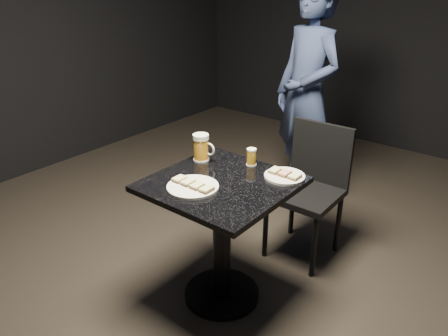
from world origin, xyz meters
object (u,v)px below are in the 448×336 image
at_px(plate_small, 285,176).
at_px(chair, 311,183).
at_px(table, 222,221).
at_px(patron, 307,96).
at_px(beer_tumbler, 251,157).
at_px(plate_large, 193,187).
at_px(beer_mug, 201,148).

height_order(plate_small, chair, chair).
height_order(table, chair, chair).
distance_m(plate_small, patron, 1.28).
bearing_deg(table, patron, 101.52).
height_order(table, beer_tumbler, beer_tumbler).
bearing_deg(plate_large, table, 66.47).
xyz_separation_m(plate_large, beer_tumbler, (0.06, 0.42, 0.04)).
xyz_separation_m(patron, table, (0.29, -1.41, -0.35)).
distance_m(beer_mug, beer_tumbler, 0.29).
height_order(plate_large, chair, chair).
bearing_deg(plate_large, patron, 98.10).
xyz_separation_m(plate_large, table, (0.07, 0.15, -0.25)).
xyz_separation_m(beer_tumbler, chair, (0.15, 0.46, -0.30)).
height_order(beer_tumbler, chair, chair).
height_order(patron, table, patron).
bearing_deg(beer_tumbler, plate_small, -5.54).
bearing_deg(chair, table, -101.37).
bearing_deg(table, beer_tumbler, 90.43).
bearing_deg(plate_small, table, -133.08).
relative_size(plate_large, beer_mug, 1.67).
height_order(plate_large, plate_small, same).
bearing_deg(beer_mug, patron, 91.10).
bearing_deg(beer_tumbler, table, -89.57).
xyz_separation_m(table, beer_mug, (-0.26, 0.14, 0.32)).
distance_m(beer_tumbler, chair, 0.57).
height_order(beer_mug, beer_tumbler, beer_mug).
bearing_deg(plate_small, patron, 113.99).
xyz_separation_m(plate_large, chair, (0.21, 0.88, -0.26)).
relative_size(plate_large, chair, 0.30).
bearing_deg(chair, beer_mug, -124.90).
bearing_deg(table, plate_small, 46.92).
bearing_deg(chair, plate_small, -80.27).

